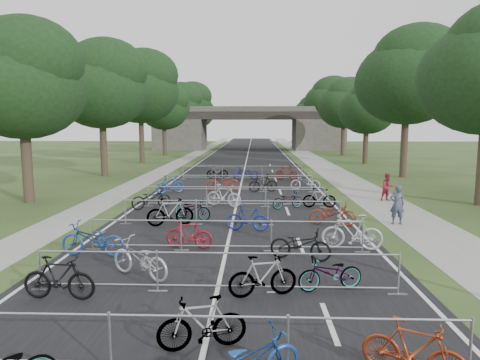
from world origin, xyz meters
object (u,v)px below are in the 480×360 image
object	(u,v)px
pedestrian_b	(388,187)
overpass_bridge	(249,128)
bike_1	(202,323)
pedestrian_a	(397,205)

from	to	relation	value
pedestrian_b	overpass_bridge	bearing A→B (deg)	83.95
overpass_bridge	bike_1	xyz separation A→B (m)	(-0.03, -64.19, -3.01)
pedestrian_a	pedestrian_b	bearing A→B (deg)	-101.05
bike_1	pedestrian_a	xyz separation A→B (m)	(7.12, 10.54, 0.34)
bike_1	pedestrian_b	distance (m)	18.31
overpass_bridge	bike_1	distance (m)	64.26
pedestrian_b	bike_1	bearing A→B (deg)	-133.51
bike_1	pedestrian_b	xyz separation A→B (m)	(8.45, 16.24, 0.25)
pedestrian_a	pedestrian_b	world-z (taller)	pedestrian_a
overpass_bridge	bike_1	world-z (taller)	overpass_bridge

